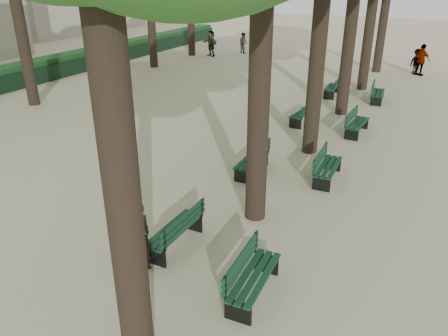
% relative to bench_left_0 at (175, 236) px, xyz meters
% --- Properties ---
extents(ground, '(120.00, 120.00, 0.00)m').
position_rel_bench_left_0_xyz_m(ground, '(-0.37, -0.93, -0.27)').
color(ground, beige).
rests_on(ground, ground).
extents(bench_left_0, '(0.60, 1.81, 0.92)m').
position_rel_bench_left_0_xyz_m(bench_left_0, '(0.00, 0.00, 0.00)').
color(bench_left_0, black).
rests_on(bench_left_0, ground).
extents(bench_left_1, '(0.61, 1.81, 0.92)m').
position_rel_bench_left_0_xyz_m(bench_left_1, '(-0.00, 4.52, 0.00)').
color(bench_left_1, black).
rests_on(bench_left_1, ground).
extents(bench_left_2, '(0.79, 1.86, 0.92)m').
position_rel_bench_left_0_xyz_m(bench_left_2, '(-0.00, 10.00, 0.00)').
color(bench_left_2, black).
rests_on(bench_left_2, ground).
extents(bench_left_3, '(0.68, 1.83, 0.92)m').
position_rel_bench_left_0_xyz_m(bench_left_3, '(-0.00, 14.92, 0.00)').
color(bench_left_3, black).
rests_on(bench_left_3, ground).
extents(bench_right_0, '(0.64, 1.82, 0.92)m').
position_rel_bench_left_0_xyz_m(bench_right_0, '(2.27, -0.75, 0.00)').
color(bench_right_0, black).
rests_on(bench_right_0, ground).
extents(bench_right_1, '(0.63, 1.82, 0.92)m').
position_rel_bench_left_0_xyz_m(bench_right_1, '(2.27, 5.04, 0.00)').
color(bench_right_1, black).
rests_on(bench_right_1, ground).
extents(bench_right_2, '(0.67, 1.83, 0.92)m').
position_rel_bench_left_0_xyz_m(bench_right_2, '(2.27, 9.65, 0.00)').
color(bench_right_2, black).
rests_on(bench_right_2, ground).
extents(bench_right_3, '(0.71, 1.84, 0.92)m').
position_rel_bench_left_0_xyz_m(bench_right_3, '(2.27, 14.81, 0.00)').
color(bench_right_3, black).
rests_on(bench_right_3, ground).
extents(man_with_map, '(0.71, 0.73, 1.64)m').
position_rel_bench_left_0_xyz_m(man_with_map, '(-0.17, -1.09, 0.55)').
color(man_with_map, black).
rests_on(man_with_map, ground).
extents(pedestrian_e, '(1.69, 1.09, 1.84)m').
position_rel_bench_left_0_xyz_m(pedestrian_e, '(-10.88, 22.37, 0.65)').
color(pedestrian_e, '#262628').
rests_on(pedestrian_e, ground).
extents(pedestrian_c, '(1.13, 0.91, 1.88)m').
position_rel_bench_left_0_xyz_m(pedestrian_c, '(3.66, 22.02, 0.67)').
color(pedestrian_c, '#262628').
rests_on(pedestrian_c, ground).
extents(pedestrian_a, '(0.80, 0.62, 1.52)m').
position_rel_bench_left_0_xyz_m(pedestrian_a, '(-9.28, 24.68, 0.49)').
color(pedestrian_a, '#262628').
rests_on(pedestrian_a, ground).
extents(pedestrian_b, '(0.89, 0.94, 1.54)m').
position_rel_bench_left_0_xyz_m(pedestrian_b, '(3.39, 22.34, 0.50)').
color(pedestrian_b, '#262628').
rests_on(pedestrian_b, ground).
extents(fence, '(0.08, 42.00, 0.90)m').
position_rel_bench_left_0_xyz_m(fence, '(-15.37, 10.07, 0.18)').
color(fence, black).
rests_on(fence, ground).
extents(hedge, '(1.20, 42.00, 1.20)m').
position_rel_bench_left_0_xyz_m(hedge, '(-16.07, 10.07, 0.33)').
color(hedge, '#153D1B').
rests_on(hedge, ground).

